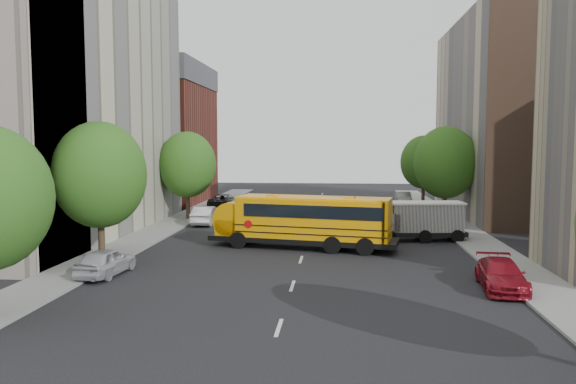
# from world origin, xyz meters

# --- Properties ---
(ground) EXTENTS (120.00, 120.00, 0.00)m
(ground) POSITION_xyz_m (0.00, 0.00, 0.00)
(ground) COLOR black
(ground) RESTS_ON ground
(sidewalk_left) EXTENTS (3.00, 80.00, 0.12)m
(sidewalk_left) POSITION_xyz_m (-11.50, 5.00, 0.06)
(sidewalk_left) COLOR slate
(sidewalk_left) RESTS_ON ground
(sidewalk_right) EXTENTS (3.00, 80.00, 0.12)m
(sidewalk_right) POSITION_xyz_m (11.50, 5.00, 0.06)
(sidewalk_right) COLOR slate
(sidewalk_right) RESTS_ON ground
(lane_markings) EXTENTS (0.15, 64.00, 0.01)m
(lane_markings) POSITION_xyz_m (0.00, 10.00, 0.01)
(lane_markings) COLOR silver
(lane_markings) RESTS_ON ground
(building_left_cream) EXTENTS (10.00, 26.00, 20.00)m
(building_left_cream) POSITION_xyz_m (-18.00, 6.00, 10.00)
(building_left_cream) COLOR #B8B494
(building_left_cream) RESTS_ON ground
(building_left_redbrick) EXTENTS (10.00, 15.00, 13.00)m
(building_left_redbrick) POSITION_xyz_m (-18.00, 28.00, 6.50)
(building_left_redbrick) COLOR maroon
(building_left_redbrick) RESTS_ON ground
(building_right_far) EXTENTS (10.00, 22.00, 18.00)m
(building_right_far) POSITION_xyz_m (18.00, 20.00, 9.00)
(building_right_far) COLOR #BAA790
(building_right_far) RESTS_ON ground
(building_right_sidewall) EXTENTS (10.10, 0.30, 18.00)m
(building_right_sidewall) POSITION_xyz_m (18.00, 9.00, 9.00)
(building_right_sidewall) COLOR brown
(building_right_sidewall) RESTS_ON ground
(street_tree_1) EXTENTS (5.12, 5.12, 7.90)m
(street_tree_1) POSITION_xyz_m (-11.00, -4.00, 4.95)
(street_tree_1) COLOR #38281C
(street_tree_1) RESTS_ON ground
(street_tree_2) EXTENTS (4.99, 4.99, 7.71)m
(street_tree_2) POSITION_xyz_m (-11.00, 14.00, 4.83)
(street_tree_2) COLOR #38281C
(street_tree_2) RESTS_ON ground
(street_tree_4) EXTENTS (5.25, 5.25, 8.10)m
(street_tree_4) POSITION_xyz_m (11.00, 14.00, 5.08)
(street_tree_4) COLOR #38281C
(street_tree_4) RESTS_ON ground
(street_tree_5) EXTENTS (4.86, 4.86, 7.51)m
(street_tree_5) POSITION_xyz_m (11.00, 26.00, 4.70)
(street_tree_5) COLOR #38281C
(street_tree_5) RESTS_ON ground
(school_bus) EXTENTS (12.31, 5.02, 3.39)m
(school_bus) POSITION_xyz_m (-0.23, 1.60, 1.89)
(school_bus) COLOR black
(school_bus) RESTS_ON ground
(safari_truck) EXTENTS (6.45, 2.94, 2.67)m
(safari_truck) POSITION_xyz_m (7.71, 5.15, 1.41)
(safari_truck) COLOR black
(safari_truck) RESTS_ON ground
(parked_car_0) EXTENTS (2.04, 4.32, 1.43)m
(parked_car_0) POSITION_xyz_m (-9.60, -6.73, 0.71)
(parked_car_0) COLOR #B3B3BA
(parked_car_0) RESTS_ON ground
(parked_car_1) EXTENTS (1.70, 4.63, 1.52)m
(parked_car_1) POSITION_xyz_m (-8.80, 11.40, 0.76)
(parked_car_1) COLOR silver
(parked_car_1) RESTS_ON ground
(parked_car_2) EXTENTS (3.03, 5.84, 1.57)m
(parked_car_2) POSITION_xyz_m (-9.60, 22.24, 0.79)
(parked_car_2) COLOR black
(parked_car_2) RESTS_ON ground
(parked_car_3) EXTENTS (2.30, 4.80, 1.35)m
(parked_car_3) POSITION_xyz_m (9.60, -7.73, 0.68)
(parked_car_3) COLOR maroon
(parked_car_3) RESTS_ON ground
(parked_car_4) EXTENTS (2.35, 4.84, 1.59)m
(parked_car_4) POSITION_xyz_m (8.80, 14.75, 0.80)
(parked_car_4) COLOR #322E51
(parked_car_4) RESTS_ON ground
(parked_car_5) EXTENTS (1.56, 4.39, 1.44)m
(parked_car_5) POSITION_xyz_m (9.12, 27.56, 0.72)
(parked_car_5) COLOR gray
(parked_car_5) RESTS_ON ground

